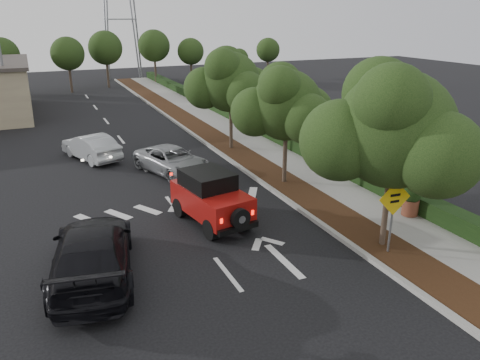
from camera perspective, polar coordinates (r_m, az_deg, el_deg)
ground at (r=14.88m, az=-1.51°, el=-11.37°), size 120.00×120.00×0.00m
curb at (r=26.71m, az=-2.23°, el=3.13°), size 0.20×70.00×0.15m
planting_strip at (r=27.08m, az=-0.26°, el=3.35°), size 1.80×70.00×0.12m
sidewalk at (r=27.86m, az=3.32°, el=3.78°), size 2.00×70.00×0.12m
hedge at (r=28.42m, az=5.86°, el=4.74°), size 0.80×70.00×0.80m
transmission_tower at (r=61.26m, az=-13.84°, el=11.92°), size 7.00×4.00×28.00m
street_tree_near at (r=17.18m, az=16.86°, el=-7.77°), size 3.80×3.80×5.92m
street_tree_mid at (r=22.42m, az=5.38°, el=-0.43°), size 3.20×3.20×5.32m
street_tree_far at (r=27.98m, az=-1.09°, el=3.75°), size 3.40×3.40×5.62m
light_pole_a at (r=38.62m, az=-26.05°, el=6.22°), size 2.00×0.22×9.00m
light_pole_b at (r=50.47m, az=-26.99°, el=8.82°), size 2.00×0.22×9.00m
red_jeep at (r=18.02m, az=-3.80°, el=-2.04°), size 2.31×4.08×2.01m
silver_suv_ahead at (r=23.89m, az=-8.24°, el=2.38°), size 3.56×5.14×1.30m
black_suv_oncoming at (r=15.00m, az=-17.53°, el=-8.43°), size 3.31×6.08×1.67m
silver_sedan_oncoming at (r=27.16m, az=-17.71°, el=3.87°), size 2.92×4.56×1.42m
speed_hump_sign at (r=15.97m, az=18.20°, el=-3.15°), size 1.18×0.13×2.52m
terracotta_planter at (r=19.48m, az=20.19°, el=-1.82°), size 0.80×0.80×1.39m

